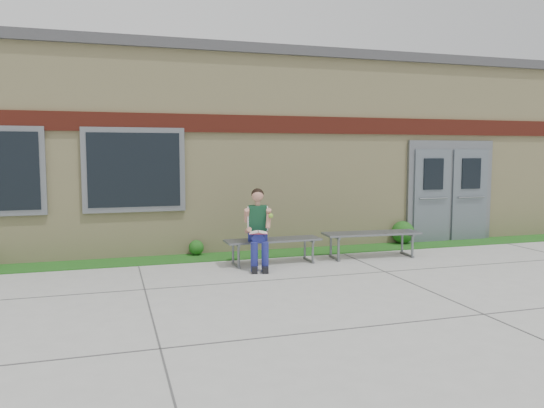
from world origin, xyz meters
name	(u,v)px	position (x,y,z in m)	size (l,w,h in m)	color
ground	(344,283)	(0.00, 0.00, 0.00)	(80.00, 80.00, 0.00)	#9E9E99
grass_strip	(290,252)	(0.00, 2.60, 0.01)	(16.00, 0.80, 0.02)	#1B4B14
school_building	(248,150)	(0.00, 5.99, 2.10)	(16.20, 6.22, 4.20)	beige
bench_left	(273,245)	(-0.63, 1.71, 0.35)	(1.77, 0.53, 0.46)	slate
bench_right	(372,238)	(1.37, 1.71, 0.38)	(1.92, 0.65, 0.49)	slate
girl	(258,227)	(-0.97, 1.50, 0.72)	(0.53, 0.89, 1.39)	navy
shrub_mid	(196,248)	(-1.86, 2.85, 0.17)	(0.29, 0.29, 0.29)	#1B4B14
shrub_east	(403,232)	(2.74, 2.85, 0.27)	(0.50, 0.50, 0.50)	#1B4B14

